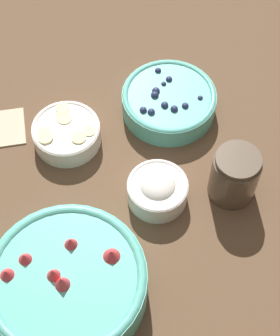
{
  "coord_description": "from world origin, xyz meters",
  "views": [
    {
      "loc": [
        0.2,
        0.48,
        0.9
      ],
      "look_at": [
        0.01,
        -0.02,
        0.05
      ],
      "focal_mm": 60.0,
      "sensor_mm": 36.0,
      "label": 1
    }
  ],
  "objects_px": {
    "bowl_bananas": "(66,133)",
    "bowl_cream": "(158,189)",
    "bowl_strawberries": "(68,282)",
    "bowl_blueberries": "(169,101)",
    "jar_chocolate": "(234,176)"
  },
  "relations": [
    {
      "from": "jar_chocolate",
      "to": "bowl_strawberries",
      "type": "bearing_deg",
      "value": 13.44
    },
    {
      "from": "bowl_bananas",
      "to": "bowl_cream",
      "type": "bearing_deg",
      "value": 122.18
    },
    {
      "from": "bowl_bananas",
      "to": "bowl_strawberries",
      "type": "bearing_deg",
      "value": 73.51
    },
    {
      "from": "bowl_strawberries",
      "to": "bowl_bananas",
      "type": "xyz_separation_m",
      "value": [
        -0.09,
        -0.3,
        -0.02
      ]
    },
    {
      "from": "bowl_strawberries",
      "to": "bowl_cream",
      "type": "distance_m",
      "value": 0.23
    },
    {
      "from": "bowl_blueberries",
      "to": "bowl_strawberries",
      "type": "bearing_deg",
      "value": 44.55
    },
    {
      "from": "bowl_blueberries",
      "to": "jar_chocolate",
      "type": "height_order",
      "value": "jar_chocolate"
    },
    {
      "from": "bowl_cream",
      "to": "jar_chocolate",
      "type": "xyz_separation_m",
      "value": [
        -0.13,
        0.04,
        0.02
      ]
    },
    {
      "from": "bowl_blueberries",
      "to": "bowl_bananas",
      "type": "xyz_separation_m",
      "value": [
        0.21,
        -0.0,
        -0.0
      ]
    },
    {
      "from": "bowl_strawberries",
      "to": "jar_chocolate",
      "type": "height_order",
      "value": "jar_chocolate"
    },
    {
      "from": "bowl_strawberries",
      "to": "jar_chocolate",
      "type": "relative_size",
      "value": 2.4
    },
    {
      "from": "bowl_cream",
      "to": "jar_chocolate",
      "type": "height_order",
      "value": "jar_chocolate"
    },
    {
      "from": "bowl_strawberries",
      "to": "bowl_cream",
      "type": "height_order",
      "value": "bowl_strawberries"
    },
    {
      "from": "bowl_blueberries",
      "to": "jar_chocolate",
      "type": "relative_size",
      "value": 1.76
    },
    {
      "from": "bowl_bananas",
      "to": "bowl_cream",
      "type": "height_order",
      "value": "bowl_cream"
    }
  ]
}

